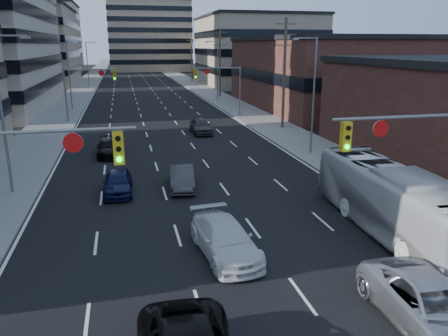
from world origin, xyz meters
name	(u,v)px	position (x,y,z in m)	size (l,w,h in m)	color
road_surface	(134,74)	(0.00, 130.00, 0.01)	(18.00, 300.00, 0.02)	black
sidewalk_left	(95,74)	(-11.50, 130.00, 0.07)	(5.00, 300.00, 0.15)	slate
sidewalk_right	(172,73)	(11.50, 130.00, 0.07)	(5.00, 300.00, 0.15)	slate
office_left_far	(25,47)	(-24.00, 100.00, 8.00)	(20.00, 30.00, 16.00)	gray
storefront_right_mid	(329,74)	(24.00, 50.00, 4.50)	(20.00, 30.00, 9.00)	#472119
office_right_far	(255,52)	(25.00, 88.00, 7.00)	(22.00, 28.00, 14.00)	gray
bg_block_left	(37,39)	(-28.00, 140.00, 10.00)	(24.00, 24.00, 20.00)	#ADA089
bg_block_right	(237,53)	(32.00, 130.00, 6.00)	(22.00, 22.00, 12.00)	gray
signal_near_left	(12,179)	(-7.45, 8.00, 4.33)	(6.59, 0.33, 6.00)	slate
signal_near_right	(422,153)	(7.45, 8.00, 4.33)	(6.59, 0.33, 6.00)	slate
signal_far_left	(86,83)	(-7.68, 45.00, 4.30)	(6.09, 0.33, 6.00)	slate
signal_far_right	(221,81)	(7.68, 45.00, 4.30)	(6.09, 0.33, 6.00)	slate
utility_pole_block	(284,72)	(12.20, 36.00, 5.78)	(2.20, 0.28, 11.00)	#4C3D2D
utility_pole_midblock	(220,61)	(12.20, 66.00, 5.78)	(2.20, 0.28, 11.00)	#4C3D2D
utility_pole_distant	(192,57)	(12.20, 96.00, 5.78)	(2.20, 0.28, 11.00)	#4C3D2D
streetlight_left_near	(4,108)	(-10.34, 20.00, 5.05)	(2.03, 0.22, 9.00)	slate
streetlight_left_mid	(70,72)	(-10.34, 55.00, 5.05)	(2.03, 0.22, 9.00)	slate
streetlight_left_far	(88,62)	(-10.34, 90.00, 5.05)	(2.03, 0.22, 9.00)	slate
streetlight_right_near	(312,90)	(10.34, 25.00, 5.05)	(2.03, 0.22, 9.00)	slate
streetlight_right_far	(217,68)	(10.34, 60.00, 5.05)	(2.03, 0.22, 9.00)	slate
white_van	(225,239)	(-0.11, 9.65, 0.72)	(2.01, 4.95, 1.44)	silver
silver_suv	(433,306)	(4.92, 3.44, 0.77)	(2.56, 5.54, 1.54)	#B1B1B6
transit_bus	(393,201)	(7.89, 10.13, 1.56)	(2.61, 11.17, 3.11)	silver
sedan_blue	(118,182)	(-4.44, 18.68, 0.69)	(1.63, 4.05, 1.38)	#0D1334
sedan_grey_center	(182,178)	(-0.65, 18.77, 0.67)	(1.41, 4.04, 1.33)	#333436
sedan_black_far	(108,148)	(-5.20, 28.15, 0.63)	(1.76, 4.33, 1.26)	black
sedan_grey_right	(201,126)	(3.46, 35.32, 0.77)	(1.81, 4.50, 1.53)	#343436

